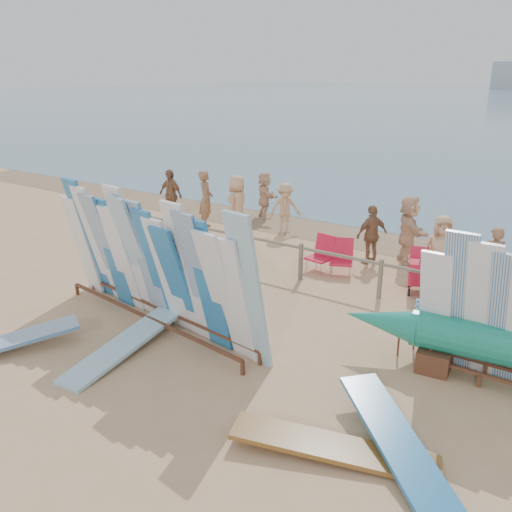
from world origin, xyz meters
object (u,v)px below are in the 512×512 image
Objects in this scene: vendor_table at (422,341)px; beachgoer_extra_1 at (171,195)px; beachgoer_5 at (408,230)px; beachgoer_7 at (493,260)px; flat_board_d at (397,457)px; flat_board_a at (124,353)px; beachgoer_3 at (285,208)px; main_surfboard_rack at (153,267)px; beach_chair_left at (320,261)px; beachgoer_11 at (265,195)px; side_surfboard_rack at (490,318)px; beachgoer_4 at (372,235)px; stroller at (418,275)px; flat_board_c at (333,455)px; flat_board_e at (1,353)px; beachgoer_1 at (206,200)px; beachgoer_6 at (440,252)px; beachgoer_0 at (238,205)px; beach_chair_right at (341,264)px.

vendor_table is 0.63× the size of beachgoer_extra_1.
beachgoer_5 is 1.16× the size of beachgoer_7.
flat_board_d reaches higher than flat_board_a.
flat_board_a is at bearing -125.53° from beachgoer_3.
beachgoer_3 is at bearing 108.26° from main_surfboard_rack.
beachgoer_11 is at bearing 148.25° from beach_chair_left.
main_surfboard_rack is 5.14× the size of vendor_table.
side_surfboard_rack is 1.62× the size of beachgoer_4.
vendor_table reaches higher than stroller.
flat_board_a is 8.14m from beachgoer_7.
flat_board_c is 1.75× the size of beachgoer_4.
side_surfboard_rack is 8.27m from flat_board_e.
side_surfboard_rack reaches higher than beachgoer_1.
beachgoer_0 reaches higher than beachgoer_6.
beachgoer_6 reaches higher than flat_board_a.
beachgoer_6 is 1.13m from beachgoer_7.
flat_board_e is at bearing -151.84° from side_surfboard_rack.
beachgoer_extra_1 is 2.79m from beachgoer_0.
vendor_table is at bearing 61.77° from flat_board_e.
flat_board_e is 7.45m from beach_chair_left.
vendor_table is 0.70× the size of beachgoer_7.
beachgoer_11 is at bearing -84.42° from beachgoer_4.
beachgoer_4 is at bearing 133.69° from beachgoer_6.
main_surfboard_rack reaches higher than beach_chair_left.
beachgoer_1 is at bearing 56.67° from beachgoer_5.
beach_chair_left is (1.14, 4.59, -0.96)m from main_surfboard_rack.
beach_chair_right is (-3.62, 5.66, 0.26)m from flat_board_d.
beachgoer_5 is 1.13× the size of beachgoer_11.
beachgoer_extra_1 is 7.29m from beachgoer_4.
beachgoer_6 is (3.59, 6.23, 0.86)m from flat_board_a.
main_surfboard_rack is at bearing 14.56° from beachgoer_0.
main_surfboard_rack is at bearing -134.00° from beach_chair_right.
beachgoer_5 is at bearing 59.00° from beach_chair_left.
flat_board_e reaches higher than flat_board_c.
beachgoer_7 is (4.96, 5.51, -0.45)m from main_surfboard_rack.
vendor_table is at bearing -88.60° from beachgoer_3.
side_surfboard_rack is 1.38× the size of beachgoer_0.
beachgoer_1 is at bearing 29.50° from flat_board_c.
beachgoer_7 reaches higher than beach_chair_right.
flat_board_e is at bearing 117.79° from beachgoer_5.
beachgoer_4 is at bearing -168.25° from beachgoer_11.
beachgoer_5 is (-2.62, 7.43, 0.89)m from flat_board_d.
beachgoer_1 reaches higher than flat_board_c.
beachgoer_5 reaches higher than beachgoer_3.
beachgoer_5 is (1.00, 1.77, 0.63)m from beach_chair_right.
stroller is at bearing -24.88° from beach_chair_right.
side_surfboard_rack is 12.01m from beachgoer_extra_1.
flat_board_a is (1.77, 1.26, 0.00)m from flat_board_e.
beach_chair_right is (0.56, 0.06, -0.00)m from beach_chair_left.
flat_board_a is 1.45× the size of beachgoer_1.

